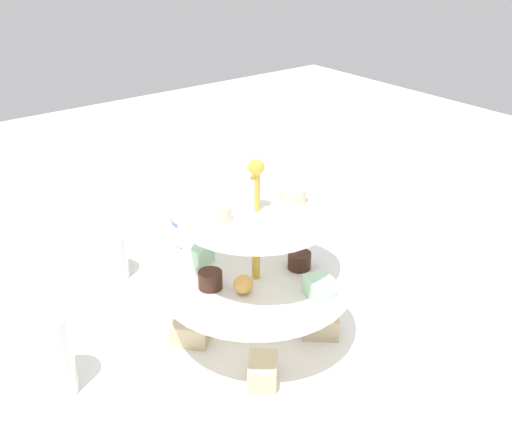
# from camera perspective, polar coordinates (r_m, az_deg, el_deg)

# --- Properties ---
(ground_plane) EXTENTS (2.40, 2.40, 0.00)m
(ground_plane) POSITION_cam_1_polar(r_m,az_deg,el_deg) (0.86, 0.00, -11.11)
(ground_plane) COLOR silver
(tiered_serving_stand) EXTENTS (0.30, 0.30, 0.26)m
(tiered_serving_stand) POSITION_cam_1_polar(r_m,az_deg,el_deg) (0.82, -0.03, -6.82)
(tiered_serving_stand) COLOR white
(tiered_serving_stand) RESTS_ON ground_plane
(water_glass_tall_right) EXTENTS (0.07, 0.07, 0.14)m
(water_glass_tall_right) POSITION_cam_1_polar(r_m,az_deg,el_deg) (0.89, 19.16, -6.34)
(water_glass_tall_right) COLOR silver
(water_glass_tall_right) RESTS_ON ground_plane
(water_glass_short_left) EXTENTS (0.06, 0.06, 0.07)m
(water_glass_short_left) POSITION_cam_1_polar(r_m,az_deg,el_deg) (1.01, -13.25, -3.31)
(water_glass_short_left) COLOR silver
(water_glass_short_left) RESTS_ON ground_plane
(teacup_with_saucer) EXTENTS (0.09, 0.09, 0.05)m
(teacup_with_saucer) POSITION_cam_1_polar(r_m,az_deg,el_deg) (1.09, -6.04, -1.07)
(teacup_with_saucer) COLOR white
(teacup_with_saucer) RESTS_ON ground_plane
(butter_knife_right) EXTENTS (0.16, 0.08, 0.00)m
(butter_knife_right) POSITION_cam_1_polar(r_m,az_deg,el_deg) (1.13, 6.88, -1.39)
(butter_knife_right) COLOR silver
(butter_knife_right) RESTS_ON ground_plane
(water_glass_mid_back) EXTENTS (0.06, 0.06, 0.11)m
(water_glass_mid_back) POSITION_cam_1_polar(r_m,az_deg,el_deg) (0.79, -18.24, -11.48)
(water_glass_mid_back) COLOR silver
(water_glass_mid_back) RESTS_ON ground_plane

